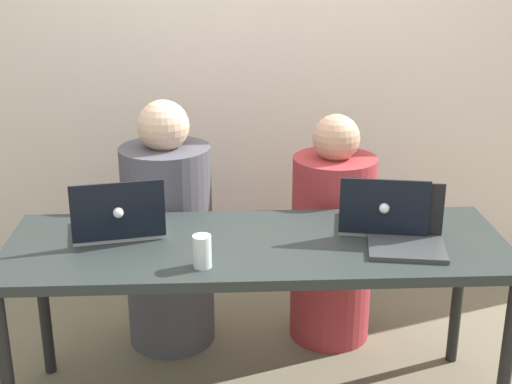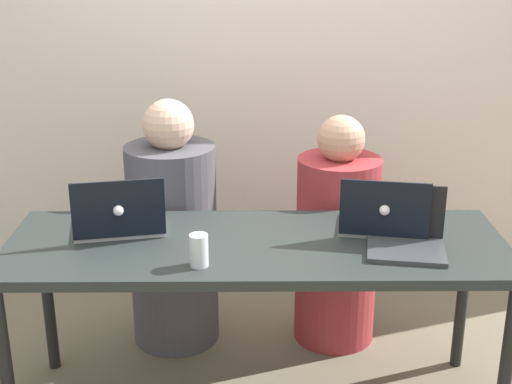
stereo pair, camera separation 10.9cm
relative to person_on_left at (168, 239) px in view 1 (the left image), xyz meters
name	(u,v)px [view 1 (the left image)]	position (x,y,z in m)	size (l,w,h in m)	color
back_wall	(245,54)	(0.38, 0.69, 0.74)	(5.01, 0.10, 2.53)	silver
desk	(257,257)	(0.38, -0.55, 0.15)	(1.93, 0.67, 0.74)	#262D2C
person_on_left	(168,239)	(0.00, 0.00, 0.00)	(0.49, 0.49, 1.17)	#494950
person_on_right	(332,242)	(0.77, 0.00, -0.03)	(0.42, 0.42, 1.10)	#9E2F34
laptop_back_right	(382,218)	(0.89, -0.45, 0.27)	(0.38, 0.31, 0.24)	#B1B9B5
laptop_back_left	(118,223)	(-0.15, -0.45, 0.27)	(0.39, 0.32, 0.24)	silver
laptop_front_right	(406,234)	(0.94, -0.61, 0.26)	(0.32, 0.28, 0.23)	#3A3D3F
water_glass_left	(202,253)	(0.18, -0.75, 0.27)	(0.07, 0.07, 0.12)	silver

